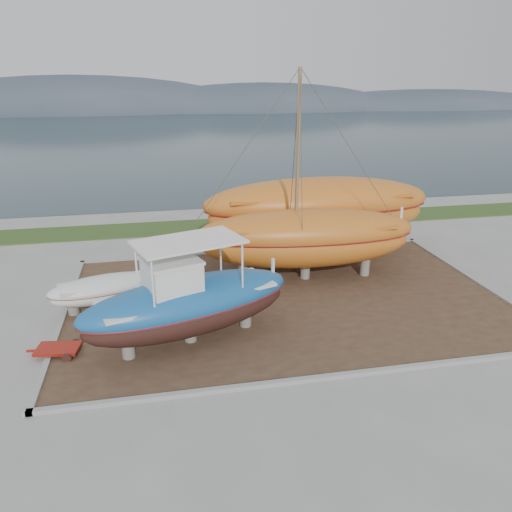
{
  "coord_description": "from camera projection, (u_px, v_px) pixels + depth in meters",
  "views": [
    {
      "loc": [
        -5.11,
        -14.91,
        9.12
      ],
      "look_at": [
        -1.3,
        4.0,
        2.06
      ],
      "focal_mm": 35.0,
      "sensor_mm": 36.0,
      "label": 1
    }
  ],
  "objects": [
    {
      "name": "ground",
      "position": [
        314.0,
        345.0,
        17.8
      ],
      "size": [
        140.0,
        140.0,
        0.0
      ],
      "primitive_type": "plane",
      "color": "gray",
      "rests_on": "ground"
    },
    {
      "name": "dirt_patch",
      "position": [
        286.0,
        298.0,
        21.48
      ],
      "size": [
        18.0,
        12.0,
        0.06
      ],
      "primitive_type": "cube",
      "color": "#422D1E",
      "rests_on": "ground"
    },
    {
      "name": "curb_frame",
      "position": [
        286.0,
        297.0,
        21.46
      ],
      "size": [
        18.6,
        12.6,
        0.15
      ],
      "primitive_type": null,
      "color": "gray",
      "rests_on": "ground"
    },
    {
      "name": "grass_strip",
      "position": [
        240.0,
        224.0,
        32.06
      ],
      "size": [
        44.0,
        3.0,
        0.08
      ],
      "primitive_type": "cube",
      "color": "#284219",
      "rests_on": "ground"
    },
    {
      "name": "sea",
      "position": [
        185.0,
        133.0,
        82.25
      ],
      "size": [
        260.0,
        100.0,
        0.04
      ],
      "primitive_type": null,
      "color": "#1A2F34",
      "rests_on": "ground"
    },
    {
      "name": "mountain_ridge",
      "position": [
        171.0,
        110.0,
        132.88
      ],
      "size": [
        200.0,
        36.0,
        20.0
      ],
      "primitive_type": null,
      "color": "#333D49",
      "rests_on": "ground"
    },
    {
      "name": "blue_caique",
      "position": [
        188.0,
        293.0,
        17.38
      ],
      "size": [
        8.21,
        4.82,
        3.78
      ],
      "primitive_type": null,
      "rotation": [
        0.0,
        0.0,
        0.32
      ],
      "color": "#18599A",
      "rests_on": "dirt_patch"
    },
    {
      "name": "white_dinghy",
      "position": [
        105.0,
        293.0,
        20.33
      ],
      "size": [
        4.7,
        2.75,
        1.33
      ],
      "primitive_type": null,
      "rotation": [
        0.0,
        0.0,
        0.26
      ],
      "color": "silver",
      "rests_on": "dirt_patch"
    },
    {
      "name": "orange_sailboat",
      "position": [
        308.0,
        180.0,
        21.95
      ],
      "size": [
        10.26,
        3.63,
        9.33
      ],
      "primitive_type": null,
      "rotation": [
        0.0,
        0.0,
        -0.07
      ],
      "color": "#BC631C",
      "rests_on": "dirt_patch"
    },
    {
      "name": "orange_bare_hull",
      "position": [
        317.0,
        217.0,
        26.18
      ],
      "size": [
        12.11,
        3.73,
        3.96
      ],
      "primitive_type": null,
      "rotation": [
        0.0,
        0.0,
        -0.01
      ],
      "color": "#BC631C",
      "rests_on": "dirt_patch"
    },
    {
      "name": "red_trailer",
      "position": [
        58.0,
        351.0,
        17.14
      ],
      "size": [
        2.29,
        1.4,
        0.3
      ],
      "primitive_type": null,
      "rotation": [
        0.0,
        0.0,
        -0.16
      ],
      "color": "#9D1D11",
      "rests_on": "ground"
    }
  ]
}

